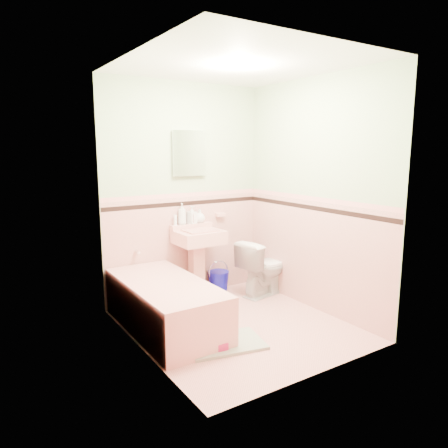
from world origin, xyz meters
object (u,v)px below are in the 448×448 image
toilet (264,267)px  soap_bottle_right (200,216)px  bathtub (166,307)px  soap_bottle_mid (192,215)px  shoe (219,347)px  medicine_cabinet (189,153)px  sink (199,265)px  soap_bottle_left (182,214)px  bucket (218,282)px

toilet → soap_bottle_right: bearing=44.4°
bathtub → soap_bottle_mid: bearing=45.8°
soap_bottle_right → shoe: 1.80m
toilet → soap_bottle_mid: bearing=48.4°
medicine_cabinet → soap_bottle_right: medicine_cabinet is taller
sink → soap_bottle_left: (-0.12, 0.18, 0.59)m
soap_bottle_right → bucket: 0.86m
sink → soap_bottle_right: soap_bottle_right is taller
shoe → bathtub: bearing=110.9°
shoe → toilet: bearing=45.9°
soap_bottle_mid → soap_bottle_right: (0.10, 0.00, -0.02)m
soap_bottle_right → bucket: (0.21, -0.08, -0.83)m
medicine_cabinet → toilet: medicine_cabinet is taller
soap_bottle_right → shoe: size_ratio=1.03×
medicine_cabinet → toilet: 1.62m
soap_bottle_left → shoe: soap_bottle_left is taller
sink → bathtub: bearing=-142.1°
sink → bucket: size_ratio=3.14×
bucket → shoe: bucket is taller
soap_bottle_right → soap_bottle_mid: bearing=180.0°
soap_bottle_left → toilet: 1.18m
soap_bottle_mid → shoe: 1.78m
medicine_cabinet → soap_bottle_left: size_ratio=2.06×
bathtub → soap_bottle_mid: 1.25m
soap_bottle_left → toilet: bearing=-27.1°
bathtub → shoe: bathtub is taller
sink → soap_bottle_right: size_ratio=5.11×
sink → shoe: 1.40m
medicine_cabinet → bucket: 1.61m
soap_bottle_left → shoe: size_ratio=1.59×
sink → medicine_cabinet: (0.00, 0.21, 1.29)m
soap_bottle_left → toilet: (0.87, -0.44, -0.67)m
bathtub → bucket: bathtub is taller
soap_bottle_right → toilet: (0.63, -0.44, -0.62)m
shoe → bucket: bearing=66.0°
soap_bottle_left → soap_bottle_right: soap_bottle_left is taller
soap_bottle_left → soap_bottle_mid: bearing=0.0°
soap_bottle_right → medicine_cabinet: bearing=165.3°
soap_bottle_right → toilet: 0.99m
medicine_cabinet → shoe: (-0.52, -1.46, -1.64)m
soap_bottle_left → shoe: bearing=-105.6°
soap_bottle_left → bucket: size_ratio=0.95×
medicine_cabinet → soap_bottle_left: medicine_cabinet is taller
soap_bottle_mid → sink: bearing=-93.3°
bathtub → soap_bottle_left: size_ratio=6.01×
soap_bottle_left → toilet: size_ratio=0.37×
bathtub → toilet: toilet is taller
medicine_cabinet → soap_bottle_mid: 0.71m
bucket → sink: bearing=-162.4°
soap_bottle_left → medicine_cabinet: bearing=14.1°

